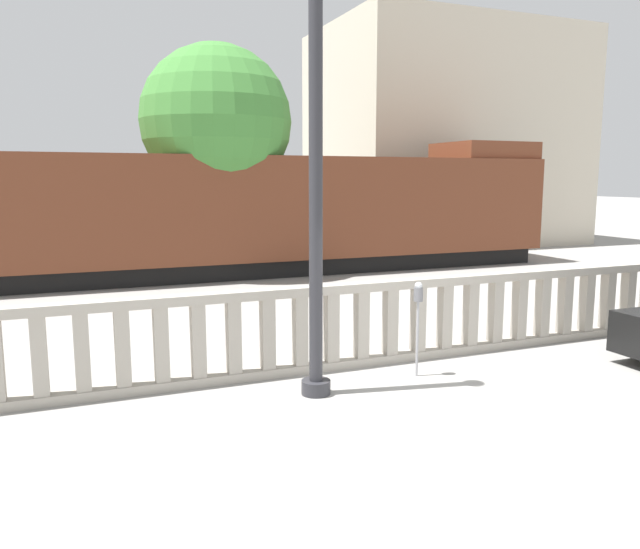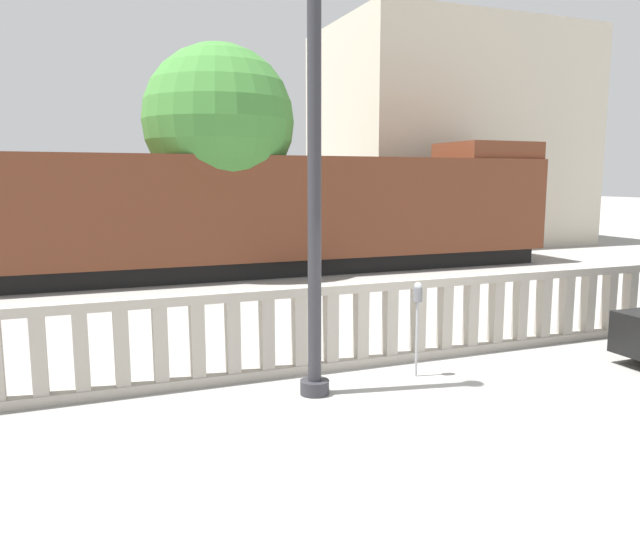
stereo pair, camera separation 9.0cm
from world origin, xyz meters
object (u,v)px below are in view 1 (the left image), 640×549
object	(u,v)px
tree_left	(216,122)
parking_meter	(418,304)
train_near	(176,215)
lamppost	(316,189)

from	to	relation	value
tree_left	parking_meter	bearing A→B (deg)	-87.78
parking_meter	tree_left	world-z (taller)	tree_left
parking_meter	train_near	distance (m)	11.22
tree_left	train_near	bearing A→B (deg)	-170.97
train_near	tree_left	xyz separation A→B (m)	(1.35, 0.21, 2.81)
train_near	tree_left	bearing A→B (deg)	9.03
lamppost	tree_left	size ratio (longest dim) A/B	0.84
tree_left	lamppost	bearing A→B (deg)	-96.53
parking_meter	train_near	bearing A→B (deg)	99.18
lamppost	parking_meter	world-z (taller)	lamppost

